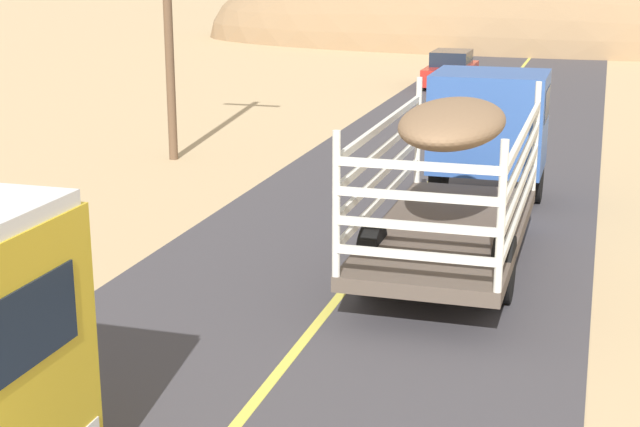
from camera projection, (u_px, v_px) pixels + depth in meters
name	position (u px, v px, depth m)	size (l,w,h in m)	color
livestock_truck	(476.00, 140.00, 19.53)	(2.53, 9.70, 3.02)	#3359A5
car_far	(451.00, 70.00, 40.41)	(1.80, 4.40, 1.46)	#B2261E
distant_hill	(570.00, 44.00, 58.86)	(47.32, 17.96, 15.02)	#957553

